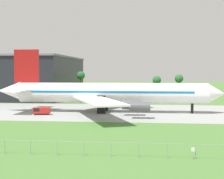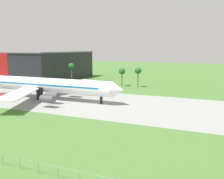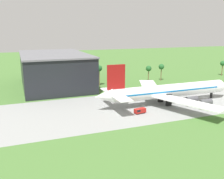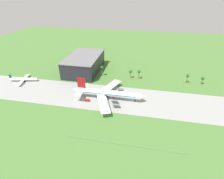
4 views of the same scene
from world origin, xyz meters
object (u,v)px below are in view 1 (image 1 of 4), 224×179
Objects in this scene: jet_airliner at (108,93)px; no_stopping_sign at (193,152)px; terminal_building at (34,77)px; baggage_tug at (41,111)px.

no_stopping_sign is (18.34, -53.40, -4.73)m from jet_airliner.
terminal_building is (-60.19, 109.54, 8.52)m from no_stopping_sign.
no_stopping_sign is 0.03× the size of terminal_building.
terminal_building reaches higher than baggage_tug.
terminal_building is at bearing 118.79° from no_stopping_sign.
terminal_building is (-41.86, 56.14, 3.80)m from jet_airliner.
jet_airliner is 1.12× the size of terminal_building.
baggage_tug is 58.24m from no_stopping_sign.
jet_airliner is 20.27m from baggage_tug.
no_stopping_sign is at bearing -71.05° from jet_airliner.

